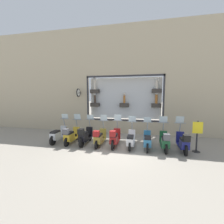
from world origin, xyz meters
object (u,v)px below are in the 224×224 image
(scooter_white_3, at_px, (131,140))
(scooter_silver_8, at_px, (58,135))
(scooter_teal_2, at_px, (147,141))
(scooter_navy_0, at_px, (183,142))
(scooter_yellow_7, at_px, (71,136))
(scooter_red_4, at_px, (115,138))
(shop_sign_post, at_px, (197,136))
(scooter_green_1, at_px, (165,141))
(scooter_black_6, at_px, (85,136))
(scooter_olive_5, at_px, (99,137))

(scooter_white_3, xyz_separation_m, scooter_silver_8, (0.01, 4.21, 0.03))
(scooter_silver_8, bearing_deg, scooter_teal_2, -90.07)
(scooter_navy_0, relative_size, scooter_yellow_7, 1.00)
(scooter_red_4, bearing_deg, shop_sign_post, -88.51)
(scooter_green_1, height_order, scooter_teal_2, scooter_green_1)
(scooter_green_1, xyz_separation_m, scooter_teal_2, (0.06, 0.84, -0.05))
(scooter_navy_0, height_order, scooter_black_6, scooter_navy_0)
(scooter_teal_2, distance_m, scooter_silver_8, 5.06)
(scooter_red_4, height_order, scooter_olive_5, scooter_red_4)
(scooter_white_3, height_order, scooter_red_4, scooter_red_4)
(scooter_navy_0, relative_size, scooter_green_1, 1.00)
(scooter_green_1, bearing_deg, scooter_olive_5, 90.12)
(scooter_teal_2, relative_size, scooter_yellow_7, 1.00)
(scooter_navy_0, height_order, scooter_white_3, scooter_navy_0)
(scooter_white_3, relative_size, scooter_red_4, 0.99)
(scooter_navy_0, bearing_deg, scooter_teal_2, 88.10)
(scooter_white_3, distance_m, scooter_silver_8, 4.21)
(scooter_olive_5, distance_m, shop_sign_post, 4.86)
(scooter_teal_2, height_order, shop_sign_post, shop_sign_post)
(scooter_teal_2, xyz_separation_m, shop_sign_post, (0.05, -2.32, 0.39))
(scooter_black_6, xyz_separation_m, scooter_silver_8, (0.06, 1.69, -0.05))
(scooter_green_1, relative_size, scooter_black_6, 0.99)
(scooter_olive_5, height_order, scooter_yellow_7, scooter_yellow_7)
(scooter_teal_2, xyz_separation_m, scooter_white_3, (-0.00, 0.84, -0.01))
(scooter_navy_0, xyz_separation_m, scooter_red_4, (0.00, 3.37, 0.01))
(scooter_navy_0, distance_m, shop_sign_post, 0.72)
(scooter_green_1, distance_m, scooter_olive_5, 3.37)
(scooter_navy_0, distance_m, scooter_black_6, 5.06)
(shop_sign_post, bearing_deg, scooter_navy_0, 99.75)
(scooter_green_1, xyz_separation_m, scooter_olive_5, (-0.01, 3.37, -0.01))
(scooter_red_4, bearing_deg, scooter_teal_2, -88.24)
(scooter_silver_8, relative_size, shop_sign_post, 1.19)
(scooter_yellow_7, bearing_deg, scooter_white_3, -88.99)
(shop_sign_post, bearing_deg, scooter_olive_5, 91.39)
(scooter_teal_2, distance_m, scooter_white_3, 0.84)
(scooter_green_1, relative_size, scooter_olive_5, 1.01)
(scooter_olive_5, bearing_deg, scooter_red_4, -89.08)
(scooter_silver_8, xyz_separation_m, shop_sign_post, (0.05, -7.37, 0.37))
(scooter_olive_5, height_order, scooter_silver_8, scooter_olive_5)
(scooter_white_3, relative_size, scooter_silver_8, 0.99)
(scooter_navy_0, height_order, scooter_red_4, scooter_red_4)
(scooter_navy_0, bearing_deg, scooter_green_1, 90.15)
(scooter_yellow_7, height_order, shop_sign_post, scooter_yellow_7)
(scooter_silver_8, bearing_deg, scooter_black_6, -91.87)
(scooter_black_6, bearing_deg, scooter_red_4, -90.11)
(scooter_navy_0, relative_size, scooter_teal_2, 1.00)
(scooter_white_3, bearing_deg, scooter_navy_0, -91.25)
(scooter_teal_2, bearing_deg, scooter_navy_0, -91.90)
(scooter_white_3, bearing_deg, scooter_black_6, 91.08)
(scooter_teal_2, distance_m, scooter_olive_5, 2.53)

